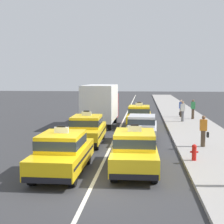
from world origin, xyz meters
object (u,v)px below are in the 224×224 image
at_px(taxi_left_second, 87,129).
at_px(pedestrian_trailing, 183,111).
at_px(fire_hydrant, 194,152).
at_px(taxi_right_nearest, 135,150).
at_px(pedestrian_near_crosswalk, 203,131).
at_px(sedan_right_second, 142,127).
at_px(pedestrian_far_corner, 193,109).
at_px(taxi_right_third, 139,116).
at_px(pedestrian_by_storefront, 181,108).
at_px(taxi_left_nearest, 62,152).
at_px(box_truck_left_third, 102,103).

distance_m(taxi_left_second, pedestrian_trailing, 11.39).
relative_size(taxi_left_second, fire_hydrant, 6.30).
xyz_separation_m(taxi_right_nearest, pedestrian_near_crosswalk, (3.56, 4.39, 0.11)).
relative_size(sedan_right_second, pedestrian_far_corner, 2.52).
relative_size(taxi_left_second, taxi_right_nearest, 1.00).
bearing_deg(taxi_right_nearest, taxi_right_third, 89.97).
xyz_separation_m(pedestrian_near_crosswalk, pedestrian_far_corner, (1.20, 11.87, 0.04)).
xyz_separation_m(taxi_right_third, pedestrian_by_storefront, (3.86, 5.68, 0.09)).
bearing_deg(pedestrian_near_crosswalk, taxi_right_nearest, -129.00).
bearing_deg(pedestrian_trailing, pedestrian_by_storefront, 85.68).
distance_m(taxi_right_nearest, pedestrian_near_crosswalk, 5.65).
xyz_separation_m(taxi_right_nearest, pedestrian_by_storefront, (3.87, 17.68, 0.09)).
bearing_deg(taxi_left_nearest, box_truck_left_third, 90.66).
bearing_deg(taxi_left_second, fire_hydrant, -34.17).
height_order(sedan_right_second, pedestrian_trailing, pedestrian_trailing).
distance_m(sedan_right_second, pedestrian_near_crosswalk, 3.84).
distance_m(taxi_right_nearest, sedan_right_second, 6.36).
bearing_deg(taxi_right_nearest, pedestrian_trailing, 75.94).
bearing_deg(pedestrian_far_corner, sedan_right_second, -114.39).
distance_m(taxi_right_nearest, fire_hydrant, 2.99).
relative_size(taxi_right_nearest, pedestrian_far_corner, 2.65).
relative_size(box_truck_left_third, pedestrian_trailing, 4.09).
distance_m(box_truck_left_third, taxi_right_nearest, 12.93).
xyz_separation_m(pedestrian_trailing, fire_hydrant, (-1.00, -13.09, -0.46)).
distance_m(taxi_left_nearest, taxi_right_third, 12.97).
bearing_deg(sedan_right_second, pedestrian_far_corner, 65.61).
xyz_separation_m(taxi_left_second, taxi_right_nearest, (2.90, -5.15, 0.00)).
distance_m(taxi_left_second, taxi_right_nearest, 5.91).
distance_m(sedan_right_second, pedestrian_far_corner, 10.88).
bearing_deg(pedestrian_far_corner, taxi_right_nearest, -106.30).
xyz_separation_m(box_truck_left_third, fire_hydrant, (5.64, -11.15, -1.23)).
distance_m(pedestrian_far_corner, fire_hydrant, 15.03).
bearing_deg(taxi_right_nearest, sedan_right_second, 87.63).
bearing_deg(taxi_left_nearest, pedestrian_trailing, 66.81).
bearing_deg(pedestrian_trailing, fire_hydrant, -94.37).
bearing_deg(taxi_left_second, taxi_right_third, 67.00).
bearing_deg(taxi_left_second, pedestrian_by_storefront, 61.63).
xyz_separation_m(taxi_left_nearest, pedestrian_trailing, (6.48, 15.14, 0.13)).
height_order(sedan_right_second, pedestrian_near_crosswalk, pedestrian_near_crosswalk).
xyz_separation_m(pedestrian_near_crosswalk, pedestrian_by_storefront, (0.31, 13.29, -0.02)).
height_order(taxi_left_second, sedan_right_second, taxi_left_second).
relative_size(box_truck_left_third, fire_hydrant, 9.56).
relative_size(sedan_right_second, pedestrian_near_crosswalk, 2.61).
relative_size(taxi_left_second, pedestrian_by_storefront, 2.86).
bearing_deg(taxi_left_nearest, sedan_right_second, 66.02).
bearing_deg(pedestrian_near_crosswalk, pedestrian_trailing, 89.60).
bearing_deg(box_truck_left_third, taxi_left_second, -89.15).
height_order(pedestrian_by_storefront, fire_hydrant, pedestrian_by_storefront).
bearing_deg(pedestrian_trailing, taxi_right_third, -145.51).
xyz_separation_m(sedan_right_second, taxi_right_third, (-0.26, 5.63, 0.03)).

